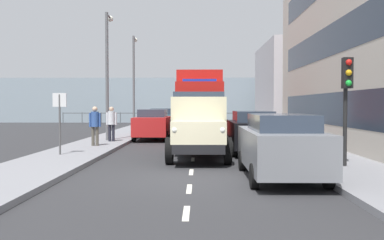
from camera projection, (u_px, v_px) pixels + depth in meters
ground_plane at (195, 142)px, 22.80m from camera, size 80.00×80.00×0.00m
sidewalk_left at (283, 141)px, 22.72m from camera, size 2.63×44.67×0.15m
sidewalk_right at (108, 140)px, 22.88m from camera, size 2.63×44.67×0.15m
road_centreline_markings at (195, 143)px, 22.09m from camera, size 0.12×40.09×0.01m
building_far_block at (306, 86)px, 38.53m from camera, size 7.63×11.22×7.36m
sea_horizon at (197, 100)px, 48.03m from camera, size 80.00×0.80×5.00m
seawall_railing at (197, 115)px, 44.48m from camera, size 28.08×0.08×1.20m
truck_vintage_cream at (199, 127)px, 15.46m from camera, size 2.17×5.64×2.43m
lorry_cargo_red at (200, 103)px, 24.96m from camera, size 2.58×8.20×3.87m
car_grey_kerbside_near at (280, 145)px, 11.39m from camera, size 1.91×4.58×1.72m
car_black_kerbside_1 at (252, 131)px, 17.42m from camera, size 1.87×4.17×1.72m
car_red_oppositeside_0 at (153, 124)px, 24.11m from camera, size 1.89×4.24×1.72m
car_teal_oppositeside_1 at (162, 120)px, 30.28m from camera, size 1.89×4.17×1.72m
pedestrian_by_lamp at (95, 123)px, 19.07m from camera, size 0.53×0.34×1.75m
pedestrian_couple_b at (111, 121)px, 21.40m from camera, size 0.53×0.34×1.73m
traffic_light_near at (347, 88)px, 12.59m from camera, size 0.28×0.41×3.20m
lamp_post_promenade at (108, 65)px, 22.13m from camera, size 0.32×1.14×6.56m
lamp_post_far at (134, 75)px, 31.16m from camera, size 0.32×1.14×6.80m
street_sign at (60, 113)px, 15.67m from camera, size 0.50×0.07×2.25m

